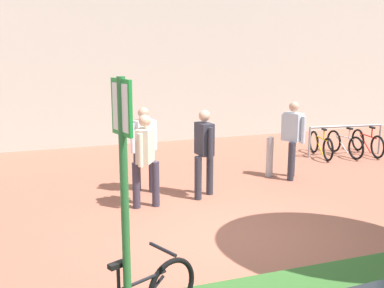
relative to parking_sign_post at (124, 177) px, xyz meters
The scene contains 8 objects.
ground_plane 3.39m from the parking_sign_post, 46.82° to the left, with size 60.00×60.00×0.00m, color #9E5B47.
parking_sign_post is the anchor object (origin of this frame).
bike_rack_cluster 9.42m from the parking_sign_post, 40.33° to the left, with size 2.09×1.71×0.83m.
bollard_steel 6.62m from the parking_sign_post, 49.15° to the left, with size 0.16×0.16×0.90m, color #ADADB2.
person_shirt_blue 5.01m from the parking_sign_post, 74.41° to the left, with size 0.58×0.36×1.72m.
person_casual_tan 6.57m from the parking_sign_post, 44.83° to the left, with size 0.39×0.56×1.72m.
person_shirt_white 4.06m from the parking_sign_post, 73.58° to the left, with size 0.50×0.53×1.72m.
person_suited_navy 4.72m from the parking_sign_post, 59.90° to the left, with size 0.47×0.61×1.72m.
Camera 1 is at (-2.80, -6.35, 2.96)m, focal length 44.06 mm.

